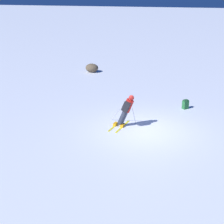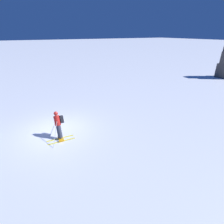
% 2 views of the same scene
% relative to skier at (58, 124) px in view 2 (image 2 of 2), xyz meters
% --- Properties ---
extents(ground_plane, '(300.00, 300.00, 0.00)m').
position_rel_skier_xyz_m(ground_plane, '(-0.87, -0.04, -0.87)').
color(ground_plane, white).
extents(skier, '(1.37, 1.59, 1.63)m').
position_rel_skier_xyz_m(skier, '(0.00, 0.00, 0.00)').
color(skier, yellow).
rests_on(skier, ground).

